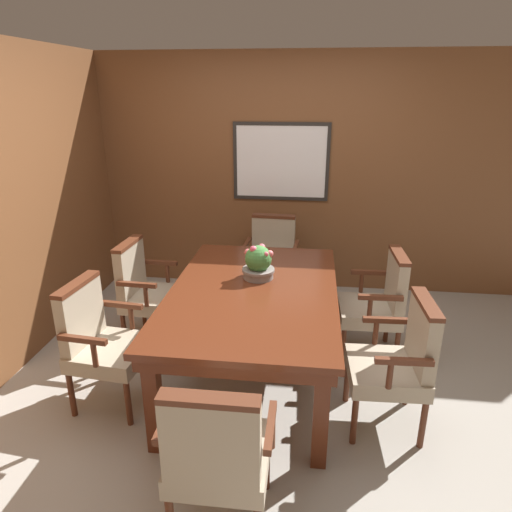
# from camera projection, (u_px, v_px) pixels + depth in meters

# --- Properties ---
(ground_plane) EXTENTS (14.00, 14.00, 0.00)m
(ground_plane) POSITION_uv_depth(u_px,v_px,m) (262.00, 383.00, 3.45)
(ground_plane) COLOR #A39E93
(wall_back) EXTENTS (7.20, 0.08, 2.45)m
(wall_back) POSITION_uv_depth(u_px,v_px,m) (282.00, 176.00, 4.79)
(wall_back) COLOR brown
(wall_back) RESTS_ON ground_plane
(dining_table) EXTENTS (1.20, 1.87, 0.73)m
(dining_table) POSITION_uv_depth(u_px,v_px,m) (253.00, 300.00, 3.32)
(dining_table) COLOR #562614
(dining_table) RESTS_ON ground_plane
(chair_left_far) EXTENTS (0.50, 0.54, 0.90)m
(chair_left_far) POSITION_uv_depth(u_px,v_px,m) (146.00, 288.00, 3.89)
(chair_left_far) COLOR #562B19
(chair_left_far) RESTS_ON ground_plane
(chair_head_far) EXTENTS (0.55, 0.50, 0.90)m
(chair_head_far) POSITION_uv_depth(u_px,v_px,m) (272.00, 257.00, 4.60)
(chair_head_far) COLOR #562B19
(chair_head_far) RESTS_ON ground_plane
(chair_right_near) EXTENTS (0.50, 0.54, 0.90)m
(chair_right_near) POSITION_uv_depth(u_px,v_px,m) (399.00, 359.00, 2.87)
(chair_right_near) COLOR #562B19
(chair_right_near) RESTS_ON ground_plane
(chair_head_near) EXTENTS (0.53, 0.48, 0.90)m
(chair_head_near) POSITION_uv_depth(u_px,v_px,m) (217.00, 452.00, 2.14)
(chair_head_near) COLOR #562B19
(chair_head_near) RESTS_ON ground_plane
(chair_right_far) EXTENTS (0.49, 0.54, 0.90)m
(chair_right_far) POSITION_uv_depth(u_px,v_px,m) (378.00, 301.00, 3.66)
(chair_right_far) COLOR #562B19
(chair_right_far) RESTS_ON ground_plane
(chair_left_near) EXTENTS (0.52, 0.56, 0.90)m
(chair_left_near) POSITION_uv_depth(u_px,v_px,m) (101.00, 339.00, 3.10)
(chair_left_near) COLOR #562B19
(chair_left_near) RESTS_ON ground_plane
(potted_plant) EXTENTS (0.25, 0.25, 0.27)m
(potted_plant) POSITION_uv_depth(u_px,v_px,m) (258.00, 263.00, 3.44)
(potted_plant) COLOR gray
(potted_plant) RESTS_ON dining_table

